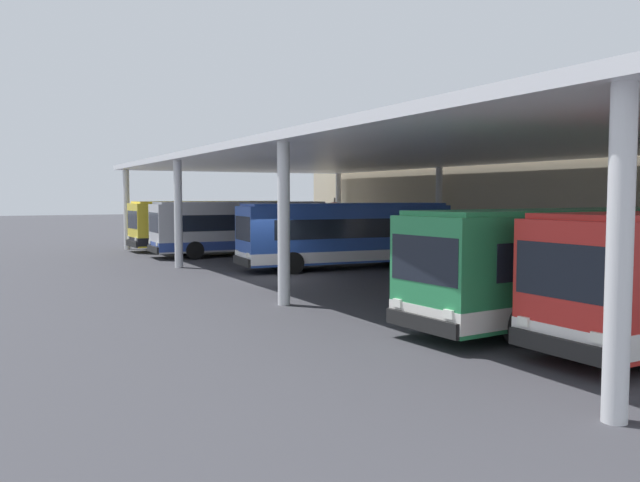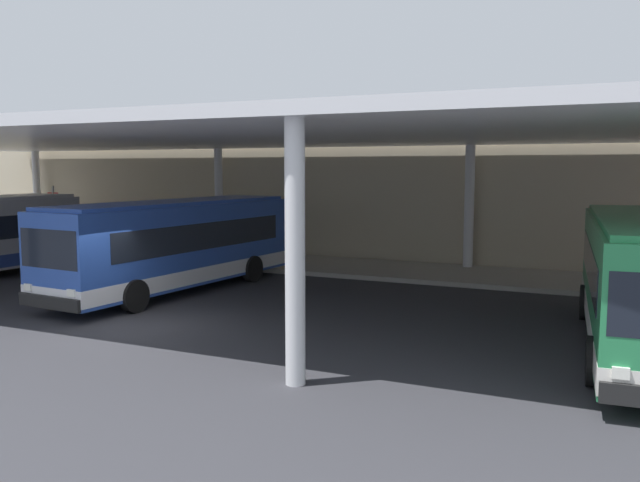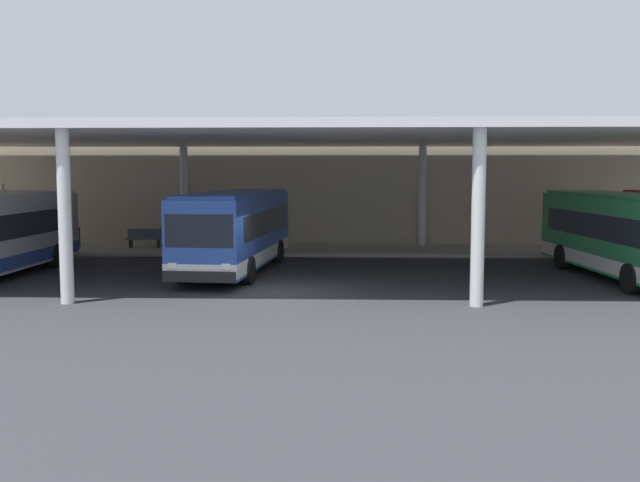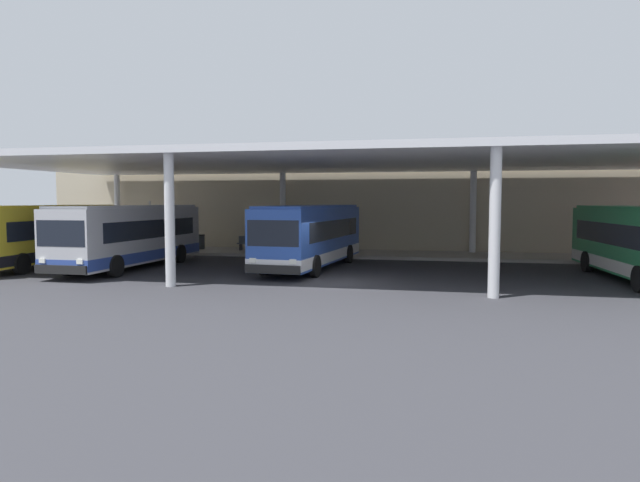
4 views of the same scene
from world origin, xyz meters
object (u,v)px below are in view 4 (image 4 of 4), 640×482
(bus_far_bay, at_px, (640,242))
(banner_sign, at_px, (150,222))
(trash_bin, at_px, (201,242))
(bus_middle_bay, at_px, (311,236))
(bus_nearest_bay, at_px, (42,234))
(bench_waiting, at_px, (251,243))
(bus_second_bay, at_px, (130,236))

(bus_far_bay, relative_size, banner_sign, 3.34)
(trash_bin, bearing_deg, bus_middle_bay, -38.27)
(bus_far_bay, relative_size, trash_bin, 10.90)
(bus_nearest_bay, relative_size, trash_bin, 10.84)
(trash_bin, xyz_separation_m, banner_sign, (-3.13, -1.02, 1.30))
(bus_middle_bay, distance_m, bench_waiting, 9.23)
(bus_middle_bay, distance_m, banner_sign, 13.94)
(bus_second_bay, relative_size, bench_waiting, 5.87)
(trash_bin, bearing_deg, bench_waiting, -2.29)
(bus_second_bay, height_order, banner_sign, banner_sign)
(bus_middle_bay, bearing_deg, bench_waiting, 128.47)
(bus_nearest_bay, relative_size, bus_second_bay, 1.01)
(bus_middle_bay, height_order, trash_bin, bus_middle_bay)
(bus_nearest_bay, bearing_deg, bus_far_bay, 1.37)
(bench_waiting, relative_size, trash_bin, 1.84)
(bus_middle_bay, bearing_deg, bus_second_bay, -167.59)
(bus_middle_bay, bearing_deg, banner_sign, 153.06)
(bus_far_bay, relative_size, bench_waiting, 5.94)
(bus_second_bay, bearing_deg, bus_middle_bay, 12.41)
(bus_middle_bay, xyz_separation_m, banner_sign, (-12.42, 6.31, 0.32))
(bus_nearest_bay, bearing_deg, bench_waiting, 48.95)
(bus_middle_bay, height_order, bus_far_bay, same)
(bus_second_bay, bearing_deg, trash_bin, 92.43)
(bus_far_bay, height_order, banner_sign, banner_sign)
(bus_nearest_bay, distance_m, bus_far_bay, 28.50)
(bus_nearest_bay, xyz_separation_m, banner_sign, (1.42, 8.46, 0.32))
(bus_middle_bay, relative_size, bench_waiting, 5.94)
(bus_second_bay, relative_size, bus_middle_bay, 0.99)
(bus_second_bay, bearing_deg, banner_sign, 113.05)
(bench_waiting, relative_size, banner_sign, 0.56)
(bus_second_bay, bearing_deg, bus_nearest_bay, -177.76)
(bus_middle_bay, bearing_deg, bus_nearest_bay, -171.16)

